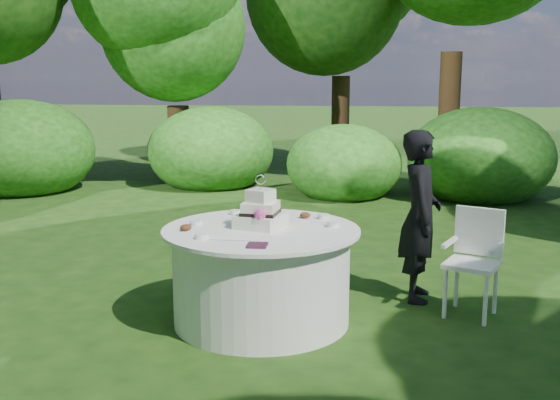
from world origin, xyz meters
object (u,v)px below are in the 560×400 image
at_px(napkins, 257,245).
at_px(cake, 261,213).
at_px(chair, 475,253).
at_px(table, 261,275).
at_px(guest, 420,216).

relative_size(napkins, cake, 0.32).
xyz_separation_m(napkins, cake, (-0.07, 0.59, 0.10)).
height_order(napkins, chair, chair).
xyz_separation_m(table, cake, (-0.01, 0.03, 0.50)).
relative_size(napkins, table, 0.09).
bearing_deg(guest, napkins, 139.17).
bearing_deg(cake, chair, 12.09).
height_order(guest, chair, guest).
distance_m(cake, chair, 1.80).
bearing_deg(chair, cake, -167.91).
height_order(napkins, table, napkins).
distance_m(table, cake, 0.50).
relative_size(guest, cake, 3.47).
bearing_deg(napkins, guest, 46.07).
bearing_deg(napkins, cake, 96.33).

